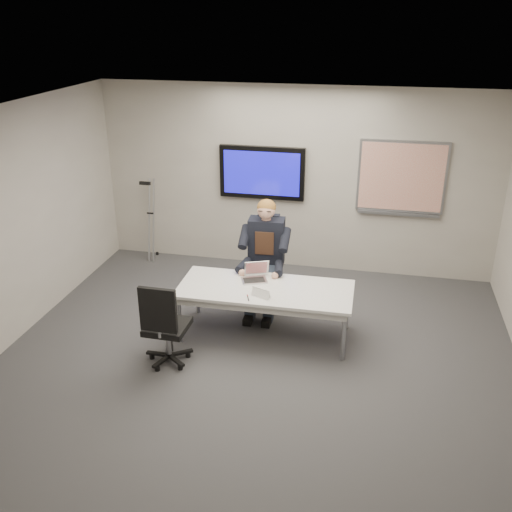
% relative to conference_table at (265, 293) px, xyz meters
% --- Properties ---
extents(floor, '(6.00, 6.00, 0.02)m').
position_rel_conference_table_xyz_m(floor, '(0.01, -0.82, -0.58)').
color(floor, '#3D3D40').
rests_on(floor, ground).
extents(ceiling, '(6.00, 6.00, 0.02)m').
position_rel_conference_table_xyz_m(ceiling, '(0.01, -0.82, 2.22)').
color(ceiling, silver).
rests_on(ceiling, wall_back).
extents(wall_back, '(6.00, 0.02, 2.80)m').
position_rel_conference_table_xyz_m(wall_back, '(0.01, 2.18, 0.82)').
color(wall_back, '#A6A096').
rests_on(wall_back, ground).
extents(wall_front, '(6.00, 0.02, 2.80)m').
position_rel_conference_table_xyz_m(wall_front, '(0.01, -3.82, 0.82)').
color(wall_front, '#A6A096').
rests_on(wall_front, ground).
extents(conference_table, '(2.13, 0.91, 0.65)m').
position_rel_conference_table_xyz_m(conference_table, '(0.00, 0.00, 0.00)').
color(conference_table, white).
rests_on(conference_table, ground).
extents(tv_display, '(1.30, 0.09, 0.80)m').
position_rel_conference_table_xyz_m(tv_display, '(-0.49, 2.12, 0.92)').
color(tv_display, black).
rests_on(tv_display, wall_back).
extents(whiteboard, '(1.25, 0.08, 1.10)m').
position_rel_conference_table_xyz_m(whiteboard, '(1.56, 2.15, 0.95)').
color(whiteboard, '#95979D').
rests_on(whiteboard, wall_back).
extents(office_chair_far, '(0.56, 0.56, 1.00)m').
position_rel_conference_table_xyz_m(office_chair_far, '(-0.16, 0.88, -0.27)').
color(office_chair_far, black).
rests_on(office_chair_far, ground).
extents(office_chair_near, '(0.51, 0.51, 1.05)m').
position_rel_conference_table_xyz_m(office_chair_near, '(-0.97, -0.87, -0.25)').
color(office_chair_near, black).
rests_on(office_chair_near, ground).
extents(seated_person, '(0.48, 0.83, 1.52)m').
position_rel_conference_table_xyz_m(seated_person, '(-0.15, 0.61, 0.03)').
color(seated_person, '#202836').
rests_on(seated_person, office_chair_far).
extents(crutch, '(0.38, 0.66, 1.42)m').
position_rel_conference_table_xyz_m(crutch, '(-2.26, 1.96, 0.11)').
color(crutch, '#ACAFB4').
rests_on(crutch, ground).
extents(laptop, '(0.37, 0.39, 0.22)m').
position_rel_conference_table_xyz_m(laptop, '(-0.17, 0.22, 0.13)').
color(laptop, silver).
rests_on(laptop, conference_table).
extents(name_tent, '(0.25, 0.16, 0.10)m').
position_rel_conference_table_xyz_m(name_tent, '(-0.01, -0.23, 0.12)').
color(name_tent, white).
rests_on(name_tent, conference_table).
extents(pen, '(0.06, 0.14, 0.01)m').
position_rel_conference_table_xyz_m(pen, '(-0.15, -0.30, 0.08)').
color(pen, black).
rests_on(pen, conference_table).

